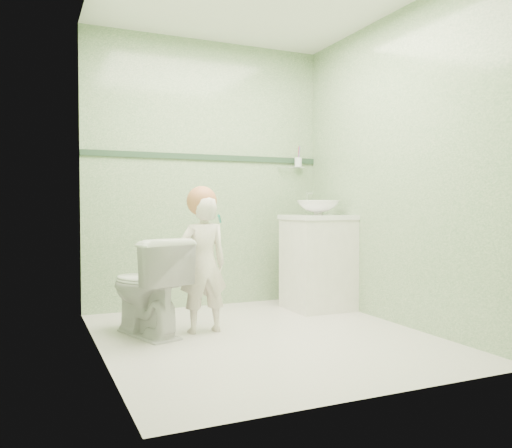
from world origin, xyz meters
name	(u,v)px	position (x,y,z in m)	size (l,w,h in m)	color
ground	(265,337)	(0.00, 0.00, 0.00)	(2.50, 2.50, 0.00)	beige
room_shell	(265,164)	(0.00, 0.00, 1.20)	(2.50, 2.54, 2.40)	#7AA373
trim_stripe	(207,157)	(0.00, 1.24, 1.35)	(2.20, 0.02, 0.05)	#29432F
vanity	(318,264)	(0.84, 0.70, 0.40)	(0.52, 0.50, 0.80)	silver
counter	(318,217)	(0.84, 0.70, 0.81)	(0.54, 0.52, 0.04)	white
basin	(318,208)	(0.84, 0.70, 0.89)	(0.37, 0.37, 0.13)	white
faucet	(308,199)	(0.84, 0.89, 0.97)	(0.03, 0.13, 0.18)	silver
cup_holder	(297,163)	(0.89, 1.18, 1.33)	(0.26, 0.07, 0.21)	silver
toilet	(147,286)	(-0.74, 0.37, 0.35)	(0.39, 0.68, 0.69)	white
toddler	(203,264)	(-0.35, 0.30, 0.49)	(0.36, 0.23, 0.98)	beige
hair_cap	(202,201)	(-0.35, 0.33, 0.94)	(0.22, 0.22, 0.22)	#B96F46
teal_toothbrush	(218,218)	(-0.28, 0.18, 0.82)	(0.11, 0.13, 0.08)	#158571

